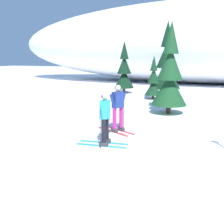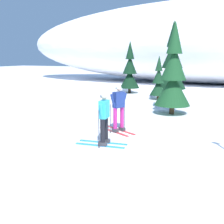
% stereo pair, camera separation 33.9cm
% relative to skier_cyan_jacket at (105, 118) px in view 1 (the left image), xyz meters
% --- Properties ---
extents(ground_plane, '(120.00, 120.00, 0.00)m').
position_rel_skier_cyan_jacket_xyz_m(ground_plane, '(1.83, 0.76, -0.93)').
color(ground_plane, white).
extents(skier_cyan_jacket, '(1.72, 0.82, 1.75)m').
position_rel_skier_cyan_jacket_xyz_m(skier_cyan_jacket, '(0.00, 0.00, 0.00)').
color(skier_cyan_jacket, '#2893CC').
rests_on(skier_cyan_jacket, ground).
extents(skier_navy_jacket, '(1.70, 1.17, 1.83)m').
position_rel_skier_cyan_jacket_xyz_m(skier_navy_jacket, '(-0.17, 1.65, 0.04)').
color(skier_navy_jacket, red).
rests_on(skier_navy_jacket, ground).
extents(pine_tree_far_left, '(1.58, 1.58, 4.09)m').
position_rel_skier_cyan_jacket_xyz_m(pine_tree_far_left, '(-3.73, 12.52, 0.78)').
color(pine_tree_far_left, '#47301E').
rests_on(pine_tree_far_left, ground).
extents(pine_tree_center_left, '(1.14, 1.14, 2.95)m').
position_rel_skier_cyan_jacket_xyz_m(pine_tree_center_left, '(-0.80, 10.19, 0.31)').
color(pine_tree_center_left, '#47301E').
rests_on(pine_tree_center_left, ground).
extents(pine_tree_center, '(2.10, 2.10, 5.44)m').
position_rel_skier_cyan_jacket_xyz_m(pine_tree_center, '(-0.34, 12.24, 1.35)').
color(pine_tree_center, '#47301E').
rests_on(pine_tree_center, ground).
extents(pine_tree_center_right, '(1.78, 1.78, 4.60)m').
position_rel_skier_cyan_jacket_xyz_m(pine_tree_center_right, '(1.04, 5.81, 1.00)').
color(pine_tree_center_right, '#47301E').
rests_on(pine_tree_center_right, ground).
extents(snow_ridge_background, '(44.76, 14.59, 8.79)m').
position_rel_skier_cyan_jacket_xyz_m(snow_ridge_background, '(1.30, 23.58, 3.47)').
color(snow_ridge_background, white).
rests_on(snow_ridge_background, ground).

